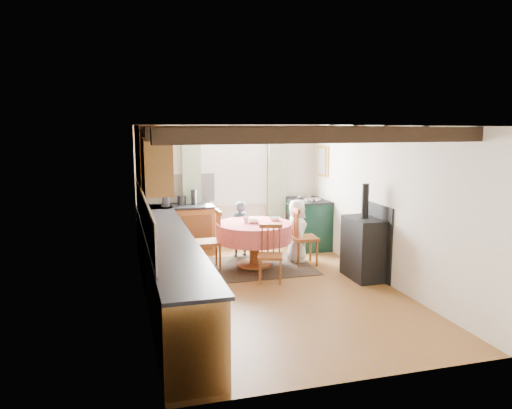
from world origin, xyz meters
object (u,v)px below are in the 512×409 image
object	(u,v)px
dining_table	(254,245)
chair_left	(208,240)
chair_right	(305,236)
cup	(246,220)
chair_near	(270,254)
child_right	(297,231)
aga_range	(307,223)
child_far	(239,229)
cast_iron_stove	(364,231)

from	to	relation	value
dining_table	chair_left	distance (m)	0.79
chair_right	cup	distance (m)	1.07
dining_table	chair_right	bearing A→B (deg)	-4.35
chair_near	child_right	size ratio (longest dim) A/B	0.80
aga_range	child_right	bearing A→B (deg)	-120.89
chair_left	aga_range	bearing A→B (deg)	115.95
dining_table	child_right	distance (m)	0.85
aga_range	child_far	world-z (taller)	child_far
chair_right	cast_iron_stove	world-z (taller)	cast_iron_stove
aga_range	cup	distance (m)	1.84
child_right	aga_range	bearing A→B (deg)	-23.69
chair_left	aga_range	world-z (taller)	chair_left
child_far	child_right	size ratio (longest dim) A/B	0.93
chair_near	chair_right	size ratio (longest dim) A/B	0.88
cup	cast_iron_stove	bearing A→B (deg)	-35.05
chair_left	child_far	size ratio (longest dim) A/B	0.98
chair_right	cup	bearing A→B (deg)	84.74
aga_range	child_right	xyz separation A→B (m)	(-0.57, -0.95, 0.07)
dining_table	child_right	world-z (taller)	child_right
chair_left	child_right	bearing A→B (deg)	92.87
chair_right	cup	size ratio (longest dim) A/B	9.55
aga_range	cast_iron_stove	size ratio (longest dim) A/B	0.70
chair_left	chair_near	bearing A→B (deg)	41.83
aga_range	cup	size ratio (longest dim) A/B	10.01
chair_left	child_far	bearing A→B (deg)	133.98
aga_range	cast_iron_stove	distance (m)	2.16
chair_left	cast_iron_stove	xyz separation A→B (m)	(2.27, -1.13, 0.25)
dining_table	aga_range	distance (m)	1.77
child_far	dining_table	bearing A→B (deg)	80.90
chair_left	child_right	distance (m)	1.60
aga_range	child_right	distance (m)	1.11
chair_left	dining_table	bearing A→B (deg)	84.47
cast_iron_stove	child_right	size ratio (longest dim) A/B	1.36
chair_left	child_right	size ratio (longest dim) A/B	0.91
dining_table	cast_iron_stove	world-z (taller)	cast_iron_stove
cast_iron_stove	child_right	world-z (taller)	cast_iron_stove
child_right	cup	world-z (taller)	child_right
chair_near	child_far	bearing A→B (deg)	113.05
aga_range	child_far	distance (m)	1.51
child_far	cup	bearing A→B (deg)	71.26
chair_near	cast_iron_stove	bearing A→B (deg)	11.36
chair_left	cup	bearing A→B (deg)	91.19
chair_right	child_right	xyz separation A→B (m)	(-0.07, 0.21, 0.05)
aga_range	chair_left	bearing A→B (deg)	-155.13
cast_iron_stove	aga_range	bearing A→B (deg)	92.94
dining_table	chair_right	size ratio (longest dim) A/B	1.26
dining_table	cup	xyz separation A→B (m)	(-0.12, 0.09, 0.43)
child_far	aga_range	bearing A→B (deg)	178.58
chair_near	child_right	xyz separation A→B (m)	(0.79, 0.98, 0.11)
chair_right	cast_iron_stove	bearing A→B (deg)	-144.38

